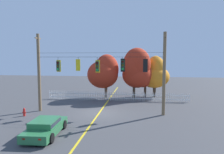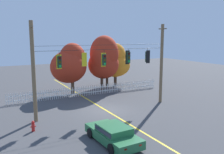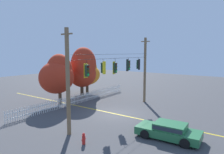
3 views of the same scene
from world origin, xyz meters
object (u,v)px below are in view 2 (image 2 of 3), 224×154
at_px(autumn_maple_far_west, 115,63).
at_px(traffic_signal_southbound_primary, 128,57).
at_px(traffic_signal_northbound_secondary, 147,57).
at_px(autumn_maple_mid, 104,59).
at_px(parked_car, 113,133).
at_px(fire_hydrant, 33,126).
at_px(traffic_signal_westbound_side, 104,60).
at_px(autumn_maple_near_fence, 70,65).
at_px(traffic_signal_northbound_primary, 59,62).
at_px(autumn_oak_far_east, 106,63).
at_px(traffic_signal_eastbound_side, 84,59).

bearing_deg(autumn_maple_far_west, traffic_signal_southbound_primary, -111.75).
relative_size(traffic_signal_northbound_secondary, autumn_maple_mid, 0.21).
bearing_deg(parked_car, traffic_signal_northbound_secondary, 41.71).
xyz_separation_m(autumn_maple_far_west, fire_hydrant, (-12.69, -11.22, -2.73)).
relative_size(traffic_signal_westbound_side, autumn_maple_mid, 0.22).
height_order(traffic_signal_southbound_primary, autumn_maple_near_fence, autumn_maple_near_fence).
distance_m(traffic_signal_northbound_primary, traffic_signal_northbound_secondary, 8.53).
relative_size(autumn_maple_mid, autumn_oak_far_east, 1.32).
bearing_deg(parked_car, autumn_maple_near_fence, 82.39).
height_order(traffic_signal_westbound_side, traffic_signal_northbound_secondary, same).
distance_m(traffic_signal_eastbound_side, traffic_signal_northbound_secondary, 6.46).
xyz_separation_m(traffic_signal_northbound_primary, traffic_signal_northbound_secondary, (8.53, -0.02, 0.09)).
bearing_deg(autumn_maple_near_fence, autumn_oak_far_east, 15.51).
relative_size(traffic_signal_northbound_primary, traffic_signal_eastbound_side, 1.09).
height_order(traffic_signal_eastbound_side, autumn_maple_mid, autumn_maple_mid).
relative_size(autumn_oak_far_east, autumn_maple_far_west, 0.89).
relative_size(traffic_signal_northbound_secondary, fire_hydrant, 1.84).
distance_m(autumn_maple_near_fence, autumn_maple_far_west, 6.93).
height_order(traffic_signal_northbound_secondary, autumn_maple_near_fence, autumn_maple_near_fence).
bearing_deg(traffic_signal_westbound_side, parked_car, -111.33).
xyz_separation_m(traffic_signal_southbound_primary, autumn_oak_far_east, (2.25, 9.07, -1.53)).
relative_size(traffic_signal_eastbound_side, fire_hydrant, 1.75).
bearing_deg(parked_car, autumn_maple_mid, 66.40).
distance_m(parked_car, fire_hydrant, 5.93).
height_order(autumn_maple_near_fence, parked_car, autumn_maple_near_fence).
bearing_deg(fire_hydrant, autumn_oak_far_east, 44.54).
relative_size(traffic_signal_southbound_primary, fire_hydrant, 1.84).
bearing_deg(traffic_signal_westbound_side, autumn_maple_near_fence, 94.51).
distance_m(traffic_signal_northbound_primary, autumn_maple_far_west, 13.74).
relative_size(traffic_signal_northbound_primary, autumn_maple_near_fence, 0.25).
relative_size(traffic_signal_westbound_side, autumn_oak_far_east, 0.30).
xyz_separation_m(traffic_signal_eastbound_side, fire_hydrant, (-4.67, -1.99, -4.33)).
distance_m(traffic_signal_northbound_primary, autumn_maple_mid, 10.77).
xyz_separation_m(autumn_oak_far_east, autumn_maple_far_west, (1.43, 0.14, -0.07)).
bearing_deg(parked_car, traffic_signal_westbound_side, 68.67).
relative_size(traffic_signal_northbound_primary, traffic_signal_southbound_primary, 1.04).
bearing_deg(autumn_maple_mid, fire_hydrant, -136.58).
distance_m(autumn_maple_mid, autumn_oak_far_east, 1.96).
relative_size(traffic_signal_eastbound_side, autumn_maple_far_west, 0.24).
height_order(autumn_maple_far_west, parked_car, autumn_maple_far_west).
bearing_deg(traffic_signal_southbound_primary, parked_car, -128.00).
relative_size(traffic_signal_northbound_secondary, parked_car, 0.31).
distance_m(traffic_signal_eastbound_side, autumn_oak_far_east, 11.33).
xyz_separation_m(traffic_signal_eastbound_side, traffic_signal_southbound_primary, (4.34, 0.02, -0.01)).
height_order(traffic_signal_northbound_secondary, autumn_maple_far_west, autumn_maple_far_west).
height_order(traffic_signal_eastbound_side, autumn_maple_near_fence, autumn_maple_near_fence).
bearing_deg(autumn_maple_near_fence, traffic_signal_northbound_primary, -113.83).
bearing_deg(autumn_oak_far_east, traffic_signal_eastbound_side, -125.94).
bearing_deg(traffic_signal_northbound_primary, autumn_maple_mid, 45.16).
distance_m(traffic_signal_northbound_secondary, autumn_maple_mid, 7.74).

